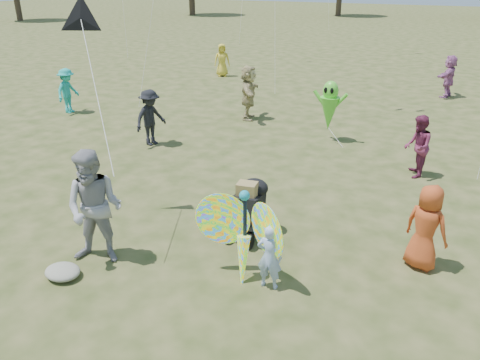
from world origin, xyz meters
The scene contains 15 objects.
ground centered at (0.00, 0.00, 0.00)m, with size 160.00×160.00×0.00m, color #51592B.
child_girl centered at (0.95, 0.30, 0.54)m, with size 0.39×0.26×1.07m, color #95AED4.
adult_man centered at (-1.86, -0.36, 0.98)m, with size 0.95×0.74×1.96m, color #96959A.
grey_bag centered at (-2.06, -1.03, 0.09)m, with size 0.60×0.49×0.19m, color gray.
crowd_a centered at (2.92, 1.99, 0.73)m, with size 0.71×0.46×1.45m, color #B1431C.
crowd_b centered at (-4.78, 4.77, 0.79)m, with size 1.02×0.58×1.57m, color black.
crowd_d centered at (-3.56, 8.38, 0.89)m, with size 1.64×0.52×1.77m, color tan.
crowd_e centered at (2.17, 5.91, 0.74)m, with size 0.72×0.56×1.49m, color #6D2444.
crowd_g centered at (-7.97, 14.24, 0.75)m, with size 0.73×0.48×1.50m, color gold.
crowd_i centered at (-9.43, 6.13, 0.77)m, with size 0.99×0.57×1.53m, color teal.
crowd_j centered at (1.93, 14.83, 0.81)m, with size 1.51×0.48×1.62m, color #AC629C.
jogging_stroller centered at (-0.04, 1.55, 0.61)m, with size 0.61×1.10×1.09m.
butterfly_kite centered at (0.48, 0.35, 0.74)m, with size 1.74×0.75×1.70m.
delta_kite_rig centered at (-3.14, 1.09, 3.72)m, with size 2.15×1.69×2.57m.
alien_kite centered at (-0.51, 7.48, 0.97)m, with size 1.12×0.69×1.74m.
Camera 1 is at (3.37, -5.19, 4.43)m, focal length 35.00 mm.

